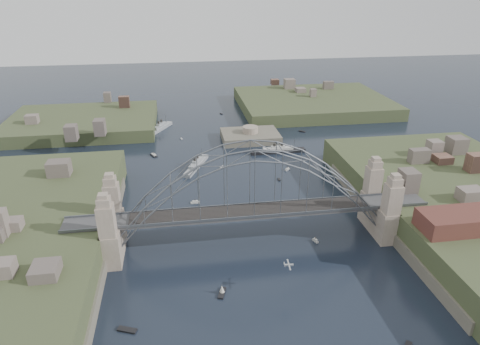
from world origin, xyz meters
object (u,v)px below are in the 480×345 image
(naval_cruiser_far, at_px, (160,128))
(ocean_liner, at_px, (278,151))
(naval_cruiser_near, at_px, (196,165))
(fort_island, at_px, (250,141))
(bridge, at_px, (252,195))
(wharf_shed, at_px, (466,221))

(naval_cruiser_far, bearing_deg, ocean_liner, -37.53)
(naval_cruiser_near, bearing_deg, fort_island, 46.67)
(bridge, distance_m, wharf_shed, 46.23)
(fort_island, height_order, wharf_shed, wharf_shed)
(naval_cruiser_near, height_order, naval_cruiser_far, naval_cruiser_far)
(fort_island, bearing_deg, bridge, -99.73)
(wharf_shed, xyz_separation_m, ocean_liner, (-24.43, 69.12, -9.24))
(fort_island, bearing_deg, wharf_shed, -69.15)
(bridge, relative_size, fort_island, 3.82)
(fort_island, distance_m, ocean_liner, 16.73)
(bridge, bearing_deg, fort_island, 80.27)
(bridge, height_order, naval_cruiser_far, bridge)
(bridge, height_order, fort_island, bridge)
(bridge, xyz_separation_m, ocean_liner, (19.57, 55.12, -11.57))
(bridge, height_order, naval_cruiser_near, bridge)
(naval_cruiser_near, relative_size, naval_cruiser_far, 1.11)
(fort_island, xyz_separation_m, wharf_shed, (32.00, -84.00, 10.34))
(fort_island, relative_size, naval_cruiser_far, 1.42)
(wharf_shed, xyz_separation_m, naval_cruiser_near, (-54.39, 60.27, -9.18))
(wharf_shed, height_order, naval_cruiser_far, wharf_shed)
(fort_island, distance_m, wharf_shed, 90.48)
(naval_cruiser_far, distance_m, ocean_liner, 53.55)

